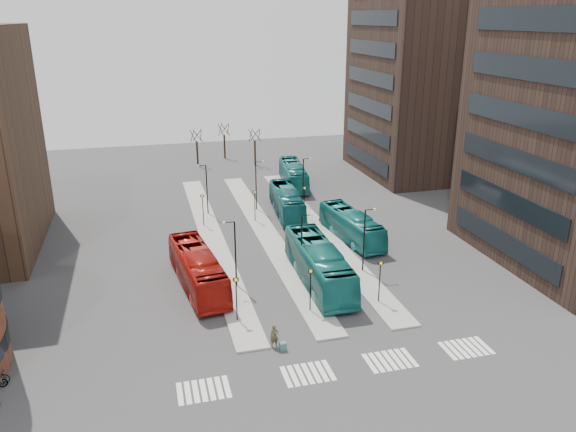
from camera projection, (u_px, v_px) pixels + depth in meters
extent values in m
plane|color=#2F2F32|center=(342.00, 409.00, 34.35)|extent=(160.00, 160.00, 0.00)
cube|color=gray|center=(212.00, 238.00, 60.68)|extent=(2.50, 45.00, 0.15)
cube|color=gray|center=(266.00, 233.00, 62.13)|extent=(2.50, 45.00, 0.15)
cube|color=gray|center=(318.00, 228.00, 63.57)|extent=(2.50, 45.00, 0.15)
cube|color=navy|center=(283.00, 346.00, 40.33)|extent=(0.53, 0.45, 0.61)
imported|color=#A0130C|center=(198.00, 269.00, 49.36)|extent=(4.33, 12.52, 3.42)
imported|color=#156B67|center=(319.00, 264.00, 50.03)|extent=(3.33, 13.26, 3.68)
imported|color=#135B5F|center=(287.00, 202.00, 67.68)|extent=(3.68, 11.65, 3.19)
imported|color=#167070|center=(351.00, 226.00, 60.03)|extent=(3.82, 11.38, 3.11)
imported|color=#16716F|center=(293.00, 175.00, 78.97)|extent=(4.22, 11.98, 3.27)
imported|color=#444028|center=(274.00, 336.00, 40.51)|extent=(0.65, 0.43, 1.79)
imported|color=black|center=(203.00, 275.00, 49.94)|extent=(0.98, 0.80, 1.90)
imported|color=black|center=(317.00, 279.00, 49.22)|extent=(0.79, 1.17, 1.85)
imported|color=black|center=(310.00, 269.00, 51.54)|extent=(0.92, 1.13, 1.52)
cube|color=silver|center=(180.00, 394.00, 35.69)|extent=(0.35, 2.40, 0.01)
cube|color=silver|center=(188.00, 393.00, 35.82)|extent=(0.35, 2.40, 0.01)
cube|color=silver|center=(196.00, 391.00, 35.94)|extent=(0.35, 2.40, 0.01)
cube|color=silver|center=(204.00, 390.00, 36.06)|extent=(0.35, 2.40, 0.01)
cube|color=silver|center=(211.00, 389.00, 36.18)|extent=(0.35, 2.40, 0.01)
cube|color=silver|center=(219.00, 388.00, 36.30)|extent=(0.35, 2.40, 0.01)
cube|color=silver|center=(227.00, 386.00, 36.42)|extent=(0.35, 2.40, 0.01)
cube|color=silver|center=(286.00, 377.00, 37.39)|extent=(0.35, 2.40, 0.01)
cube|color=silver|center=(293.00, 376.00, 37.51)|extent=(0.35, 2.40, 0.01)
cube|color=silver|center=(301.00, 375.00, 37.63)|extent=(0.35, 2.40, 0.01)
cube|color=silver|center=(308.00, 373.00, 37.75)|extent=(0.35, 2.40, 0.01)
cube|color=silver|center=(315.00, 372.00, 37.87)|extent=(0.35, 2.40, 0.01)
cube|color=silver|center=(322.00, 371.00, 37.99)|extent=(0.35, 2.40, 0.01)
cube|color=silver|center=(329.00, 370.00, 38.11)|extent=(0.35, 2.40, 0.01)
cube|color=silver|center=(370.00, 363.00, 38.83)|extent=(0.35, 2.40, 0.01)
cube|color=silver|center=(377.00, 362.00, 38.96)|extent=(0.35, 2.40, 0.01)
cube|color=silver|center=(383.00, 361.00, 39.08)|extent=(0.35, 2.40, 0.01)
cube|color=silver|center=(390.00, 360.00, 39.20)|extent=(0.35, 2.40, 0.01)
cube|color=silver|center=(396.00, 359.00, 39.32)|extent=(0.35, 2.40, 0.01)
cube|color=silver|center=(403.00, 358.00, 39.44)|extent=(0.35, 2.40, 0.01)
cube|color=silver|center=(409.00, 357.00, 39.56)|extent=(0.35, 2.40, 0.01)
cube|color=silver|center=(448.00, 351.00, 40.28)|extent=(0.35, 2.40, 0.01)
cube|color=silver|center=(454.00, 350.00, 40.40)|extent=(0.35, 2.40, 0.01)
cube|color=silver|center=(460.00, 349.00, 40.53)|extent=(0.35, 2.40, 0.01)
cube|color=silver|center=(466.00, 348.00, 40.65)|extent=(0.35, 2.40, 0.01)
cube|color=silver|center=(472.00, 347.00, 40.77)|extent=(0.35, 2.40, 0.01)
cube|color=silver|center=(478.00, 346.00, 40.89)|extent=(0.35, 2.40, 0.01)
cube|color=silver|center=(484.00, 345.00, 41.01)|extent=(0.35, 2.40, 0.01)
cube|color=black|center=(502.00, 241.00, 53.38)|extent=(0.12, 16.00, 2.00)
cube|color=black|center=(508.00, 201.00, 52.04)|extent=(0.12, 16.00, 2.00)
cube|color=black|center=(514.00, 159.00, 50.70)|extent=(0.12, 16.00, 2.00)
cube|color=black|center=(520.00, 115.00, 49.36)|extent=(0.12, 16.00, 2.00)
cube|color=black|center=(526.00, 68.00, 48.01)|extent=(0.12, 16.00, 2.00)
cube|color=black|center=(533.00, 19.00, 46.67)|extent=(0.12, 16.00, 2.00)
cube|color=#30221A|center=(433.00, 72.00, 82.58)|extent=(20.00, 20.00, 30.00)
cube|color=black|center=(366.00, 159.00, 84.34)|extent=(0.12, 16.00, 2.00)
cube|color=black|center=(367.00, 132.00, 83.00)|extent=(0.12, 16.00, 2.00)
cube|color=black|center=(368.00, 105.00, 81.66)|extent=(0.12, 16.00, 2.00)
cube|color=black|center=(370.00, 77.00, 80.32)|extent=(0.12, 16.00, 2.00)
cube|color=black|center=(371.00, 48.00, 78.98)|extent=(0.12, 16.00, 2.00)
cube|color=black|center=(372.00, 18.00, 77.63)|extent=(0.12, 16.00, 2.00)
cylinder|color=black|center=(237.00, 300.00, 43.58)|extent=(0.10, 0.10, 3.50)
cube|color=black|center=(236.00, 279.00, 42.99)|extent=(0.45, 0.10, 0.30)
cube|color=yellow|center=(236.00, 280.00, 42.93)|extent=(0.20, 0.02, 0.20)
cylinder|color=black|center=(203.00, 211.00, 63.61)|extent=(0.10, 0.10, 3.50)
cube|color=black|center=(202.00, 196.00, 63.02)|extent=(0.45, 0.10, 0.30)
cube|color=yellow|center=(202.00, 196.00, 62.97)|extent=(0.20, 0.02, 0.20)
cylinder|color=black|center=(310.00, 291.00, 45.03)|extent=(0.10, 0.10, 3.50)
cube|color=black|center=(311.00, 271.00, 44.44)|extent=(0.45, 0.10, 0.30)
cube|color=yellow|center=(311.00, 271.00, 44.38)|extent=(0.20, 0.02, 0.20)
cylinder|color=black|center=(255.00, 206.00, 65.06)|extent=(0.10, 0.10, 3.50)
cube|color=black|center=(255.00, 192.00, 64.47)|extent=(0.45, 0.10, 0.30)
cube|color=yellow|center=(255.00, 192.00, 64.42)|extent=(0.20, 0.02, 0.20)
cylinder|color=black|center=(379.00, 282.00, 46.47)|extent=(0.10, 0.10, 3.50)
cube|color=black|center=(381.00, 263.00, 45.89)|extent=(0.45, 0.10, 0.30)
cube|color=yellow|center=(381.00, 263.00, 45.83)|extent=(0.20, 0.02, 0.20)
cylinder|color=black|center=(304.00, 202.00, 66.51)|extent=(0.10, 0.10, 3.50)
cube|color=black|center=(305.00, 188.00, 65.92)|extent=(0.45, 0.10, 0.30)
cube|color=yellow|center=(305.00, 188.00, 65.87)|extent=(0.20, 0.02, 0.20)
cylinder|color=black|center=(236.00, 254.00, 48.86)|extent=(0.14, 0.14, 6.00)
cylinder|color=black|center=(229.00, 222.00, 47.75)|extent=(0.90, 0.08, 0.08)
sphere|color=silver|center=(224.00, 223.00, 47.64)|extent=(0.24, 0.24, 0.24)
cylinder|color=black|center=(207.00, 190.00, 67.07)|extent=(0.14, 0.14, 6.00)
cylinder|color=black|center=(202.00, 165.00, 65.96)|extent=(0.90, 0.08, 0.08)
sphere|color=silver|center=(198.00, 166.00, 65.85)|extent=(0.24, 0.24, 0.24)
cylinder|color=black|center=(302.00, 247.00, 50.31)|extent=(0.14, 0.14, 6.00)
cylinder|color=black|center=(307.00, 215.00, 49.41)|extent=(0.90, 0.08, 0.08)
sphere|color=silver|center=(312.00, 215.00, 49.52)|extent=(0.24, 0.24, 0.24)
cylinder|color=black|center=(256.00, 186.00, 68.52)|extent=(0.14, 0.14, 6.00)
cylinder|color=black|center=(259.00, 162.00, 67.63)|extent=(0.90, 0.08, 0.08)
sphere|color=silver|center=(263.00, 162.00, 67.74)|extent=(0.24, 0.24, 0.24)
cylinder|color=black|center=(364.00, 241.00, 51.76)|extent=(0.14, 0.14, 6.00)
cylinder|color=black|center=(370.00, 210.00, 50.86)|extent=(0.90, 0.08, 0.08)
sphere|color=silver|center=(375.00, 209.00, 50.97)|extent=(0.24, 0.24, 0.24)
cylinder|color=black|center=(303.00, 182.00, 69.97)|extent=(0.14, 0.14, 6.00)
cylinder|color=black|center=(307.00, 159.00, 69.08)|extent=(0.90, 0.08, 0.08)
sphere|color=silver|center=(310.00, 158.00, 69.18)|extent=(0.24, 0.24, 0.24)
cylinder|color=black|center=(197.00, 154.00, 89.65)|extent=(0.30, 0.30, 4.00)
cylinder|color=black|center=(201.00, 135.00, 88.85)|extent=(0.10, 1.56, 1.95)
cylinder|color=black|center=(197.00, 135.00, 89.34)|extent=(1.48, 0.59, 1.97)
cylinder|color=black|center=(193.00, 135.00, 88.92)|extent=(0.90, 1.31, 1.99)
cylinder|color=black|center=(193.00, 136.00, 88.17)|extent=(0.89, 1.31, 1.99)
cylinder|color=black|center=(198.00, 136.00, 88.13)|extent=(1.48, 0.58, 1.97)
cylinder|color=black|center=(225.00, 147.00, 94.50)|extent=(0.30, 0.30, 4.00)
cylinder|color=black|center=(228.00, 129.00, 93.70)|extent=(0.10, 1.56, 1.95)
cylinder|color=black|center=(225.00, 129.00, 94.19)|extent=(1.48, 0.59, 1.97)
cylinder|color=black|center=(220.00, 129.00, 93.77)|extent=(0.90, 1.31, 1.99)
cylinder|color=black|center=(221.00, 130.00, 93.02)|extent=(0.89, 1.31, 1.99)
cylinder|color=black|center=(226.00, 130.00, 92.98)|extent=(1.48, 0.58, 1.97)
cylinder|color=black|center=(255.00, 153.00, 90.01)|extent=(0.30, 0.30, 4.00)
cylinder|color=black|center=(259.00, 135.00, 89.20)|extent=(0.10, 1.56, 1.95)
cylinder|color=black|center=(255.00, 134.00, 89.69)|extent=(1.48, 0.59, 1.97)
cylinder|color=black|center=(251.00, 135.00, 89.27)|extent=(0.90, 1.31, 1.99)
cylinder|color=black|center=(252.00, 136.00, 88.52)|extent=(0.89, 1.31, 1.99)
cylinder|color=black|center=(257.00, 136.00, 88.48)|extent=(1.48, 0.58, 1.97)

